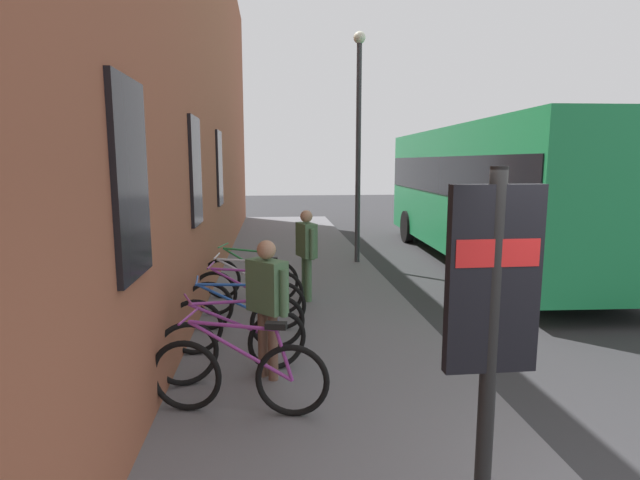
# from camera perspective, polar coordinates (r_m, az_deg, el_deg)

# --- Properties ---
(ground) EXTENTS (60.00, 60.00, 0.00)m
(ground) POSITION_cam_1_polar(r_m,az_deg,el_deg) (9.20, 16.29, -7.53)
(ground) COLOR #2D2D30
(sidewalk_pavement) EXTENTS (24.00, 3.50, 0.12)m
(sidewalk_pavement) POSITION_cam_1_polar(r_m,az_deg,el_deg) (10.49, -2.04, -4.81)
(sidewalk_pavement) COLOR slate
(sidewalk_pavement) RESTS_ON ground
(station_facade) EXTENTS (22.00, 0.65, 8.37)m
(station_facade) POSITION_cam_1_polar(r_m,az_deg,el_deg) (11.38, -13.31, 16.93)
(station_facade) COLOR #9E563D
(station_facade) RESTS_ON ground
(bicycle_mid_rack) EXTENTS (0.54, 1.75, 0.97)m
(bicycle_mid_rack) POSITION_cam_1_polar(r_m,az_deg,el_deg) (5.07, -9.14, -14.91)
(bicycle_mid_rack) COLOR black
(bicycle_mid_rack) RESTS_ON sidewalk_pavement
(bicycle_end_of_row) EXTENTS (0.70, 1.69, 0.97)m
(bicycle_end_of_row) POSITION_cam_1_polar(r_m,az_deg,el_deg) (5.86, -9.71, -11.55)
(bicycle_end_of_row) COLOR black
(bicycle_end_of_row) RESTS_ON sidewalk_pavement
(bicycle_by_door) EXTENTS (0.48, 1.77, 0.97)m
(bicycle_by_door) POSITION_cam_1_polar(r_m,az_deg,el_deg) (6.60, -9.36, -9.19)
(bicycle_by_door) COLOR black
(bicycle_by_door) RESTS_ON sidewalk_pavement
(bicycle_far_end) EXTENTS (0.48, 1.77, 0.97)m
(bicycle_far_end) POSITION_cam_1_polar(r_m,az_deg,el_deg) (7.40, -8.42, -7.17)
(bicycle_far_end) COLOR black
(bicycle_far_end) RESTS_ON sidewalk_pavement
(bicycle_beside_lamp) EXTENTS (0.48, 1.77, 0.97)m
(bicycle_beside_lamp) POSITION_cam_1_polar(r_m,az_deg,el_deg) (8.09, -8.11, -5.76)
(bicycle_beside_lamp) COLOR black
(bicycle_beside_lamp) RESTS_ON sidewalk_pavement
(bicycle_leaning_wall) EXTENTS (0.62, 1.73, 0.97)m
(bicycle_leaning_wall) POSITION_cam_1_polar(r_m,az_deg,el_deg) (8.97, -7.92, -4.30)
(bicycle_leaning_wall) COLOR black
(bicycle_leaning_wall) RESTS_ON sidewalk_pavement
(transit_info_sign) EXTENTS (0.10, 0.55, 2.40)m
(transit_info_sign) POSITION_cam_1_polar(r_m,az_deg,el_deg) (3.10, 18.91, -7.03)
(transit_info_sign) COLOR black
(transit_info_sign) RESTS_ON sidewalk_pavement
(city_bus) EXTENTS (10.59, 2.93, 3.35)m
(city_bus) POSITION_cam_1_polar(r_m,az_deg,el_deg) (13.23, 18.49, 5.73)
(city_bus) COLOR #1E8C4C
(city_bus) RESTS_ON ground
(pedestrian_near_bus) EXTENTS (0.58, 0.36, 1.60)m
(pedestrian_near_bus) POSITION_cam_1_polar(r_m,az_deg,el_deg) (8.74, -1.54, -0.66)
(pedestrian_near_bus) COLOR #4C724C
(pedestrian_near_bus) RESTS_ON sidewalk_pavement
(pedestrian_by_facade) EXTENTS (0.48, 0.48, 1.58)m
(pedestrian_by_facade) POSITION_cam_1_polar(r_m,az_deg,el_deg) (5.62, -6.02, -6.23)
(pedestrian_by_facade) COLOR brown
(pedestrian_by_facade) RESTS_ON sidewalk_pavement
(street_lamp) EXTENTS (0.28, 0.28, 5.37)m
(street_lamp) POSITION_cam_1_polar(r_m,az_deg,el_deg) (12.11, 4.39, 12.39)
(street_lamp) COLOR #333338
(street_lamp) RESTS_ON sidewalk_pavement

